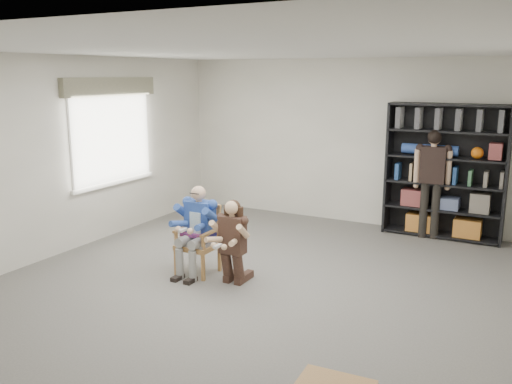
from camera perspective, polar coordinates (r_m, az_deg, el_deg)
The scene contains 8 objects.
room_shell at distance 6.28m, azimuth -0.96°, elevation 1.91°, with size 6.00×7.00×2.80m, color beige, non-canonical shape.
floor at distance 6.68m, azimuth -0.92°, elevation -9.99°, with size 6.00×7.00×0.01m, color #605E58.
window_left at distance 8.79m, azimuth -14.85°, elevation 5.99°, with size 0.16×2.00×1.75m, color white, non-canonical shape.
armchair at distance 7.02m, azimuth -6.17°, elevation -5.05°, with size 0.52×0.50×0.90m, color #A26E3E, non-canonical shape.
seated_man at distance 6.98m, azimuth -6.19°, elevation -4.00°, with size 0.50×0.70×1.16m, color navy, non-canonical shape.
kneeling_woman at distance 6.60m, azimuth -2.58°, elevation -5.35°, with size 0.45×0.72×1.07m, color #34201C, non-canonical shape.
bookshelf at distance 8.91m, azimuth 19.26°, elevation 2.02°, with size 1.80×0.38×2.10m, color black, non-canonical shape.
standing_man at distance 8.83m, azimuth 17.97°, elevation 0.72°, with size 0.53×0.29×1.71m, color black, non-canonical shape.
Camera 1 is at (3.00, -5.41, 2.54)m, focal length 38.00 mm.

